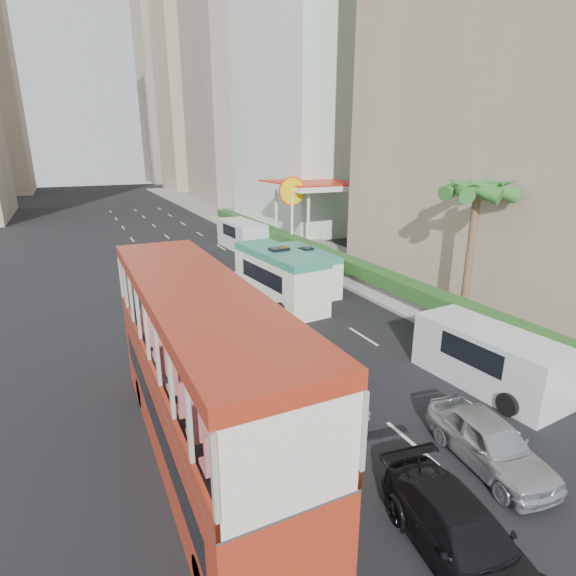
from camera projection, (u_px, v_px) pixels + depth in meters
ground_plane at (380, 406)px, 14.99m from camera, size 200.00×200.00×0.00m
double_decker_bus at (200, 376)px, 11.74m from camera, size 2.50×11.00×5.06m
car_silver_lane_a at (315, 397)px, 15.52m from camera, size 1.86×4.62×1.49m
car_silver_lane_b at (486, 463)px, 12.28m from camera, size 2.11×4.16×1.36m
car_black at (459, 560)px, 9.41m from camera, size 2.36×4.57×1.27m
van_asset at (254, 292)px, 26.79m from camera, size 2.10×4.28×1.17m
minibus_near at (279, 277)px, 24.49m from camera, size 2.80×6.82×2.95m
minibus_far at (306, 270)px, 26.97m from camera, size 1.87×5.47×2.42m
panel_van_near at (489, 358)px, 16.02m from camera, size 2.47×5.40×2.11m
panel_van_far at (242, 235)px, 37.88m from camera, size 2.59×5.80×2.27m
sidewalk at (291, 242)px, 40.16m from camera, size 6.00×120.00×0.18m
kerb_wall at (327, 268)px, 29.38m from camera, size 0.30×44.00×1.00m
hedge at (327, 255)px, 29.13m from camera, size 1.10×44.00×0.70m
palm_tree at (470, 258)px, 20.65m from camera, size 0.36×0.36×6.40m
shell_station at (312, 215)px, 38.06m from camera, size 6.50×8.00×5.50m
tower_mid at (246, 25)px, 64.73m from camera, size 16.00×16.00×50.00m
tower_far_a at (197, 71)px, 85.81m from camera, size 14.00×14.00×44.00m
tower_far_b at (173, 94)px, 105.29m from camera, size 14.00×14.00×40.00m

